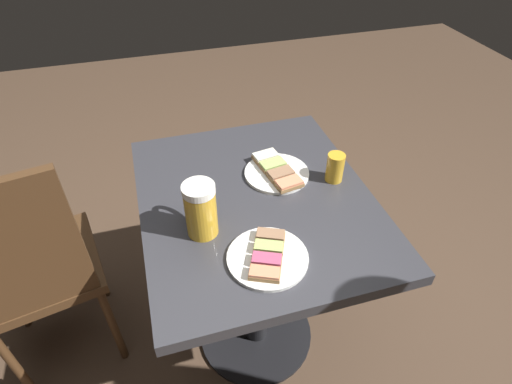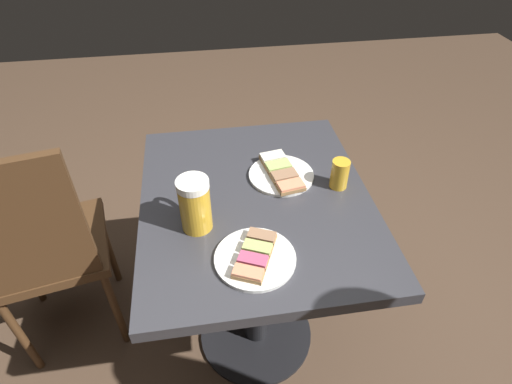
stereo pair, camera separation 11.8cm
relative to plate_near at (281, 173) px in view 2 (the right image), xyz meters
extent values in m
plane|color=#4C3828|center=(0.09, 0.08, -0.74)|extent=(6.00, 6.00, 0.00)
cylinder|color=black|center=(0.09, 0.08, -0.73)|extent=(0.44, 0.44, 0.01)
cylinder|color=black|center=(0.09, 0.08, -0.38)|extent=(0.09, 0.09, 0.70)
cube|color=#333338|center=(0.09, 0.08, -0.03)|extent=(0.66, 0.78, 0.04)
cylinder|color=white|center=(0.00, 0.00, -0.01)|extent=(0.20, 0.20, 0.01)
cube|color=#9E7547|center=(-0.01, 0.08, 0.00)|extent=(0.09, 0.06, 0.01)
cube|color=#EA8E66|center=(-0.01, 0.08, 0.01)|extent=(0.08, 0.06, 0.01)
cube|color=#9E7547|center=(0.00, 0.03, 0.00)|extent=(0.09, 0.06, 0.01)
cube|color=#997051|center=(0.00, 0.03, 0.01)|extent=(0.08, 0.06, 0.01)
cube|color=#9E7547|center=(0.00, -0.03, 0.00)|extent=(0.09, 0.06, 0.01)
cube|color=#ADC66B|center=(0.00, -0.03, 0.01)|extent=(0.08, 0.06, 0.01)
cube|color=#9E7547|center=(0.01, -0.08, 0.00)|extent=(0.09, 0.06, 0.01)
cube|color=white|center=(0.01, -0.08, 0.01)|extent=(0.08, 0.06, 0.01)
cylinder|color=white|center=(0.13, 0.32, -0.01)|extent=(0.20, 0.20, 0.01)
cube|color=#9E7547|center=(0.10, 0.26, 0.00)|extent=(0.08, 0.06, 0.01)
cube|color=#997051|center=(0.10, 0.26, 0.01)|extent=(0.08, 0.06, 0.01)
cube|color=#9E7547|center=(0.12, 0.30, 0.00)|extent=(0.08, 0.06, 0.01)
cube|color=#ADC66B|center=(0.12, 0.30, 0.01)|extent=(0.08, 0.06, 0.01)
cube|color=#9E7547|center=(0.14, 0.33, 0.00)|extent=(0.08, 0.06, 0.01)
cube|color=#BC4C70|center=(0.14, 0.33, 0.01)|extent=(0.08, 0.06, 0.01)
cube|color=#9E7547|center=(0.15, 0.37, 0.00)|extent=(0.08, 0.06, 0.01)
cube|color=#EA8E66|center=(0.15, 0.37, 0.01)|extent=(0.08, 0.06, 0.01)
cylinder|color=gold|center=(0.26, 0.18, 0.06)|extent=(0.08, 0.08, 0.13)
cylinder|color=white|center=(0.26, 0.18, 0.13)|extent=(0.08, 0.08, 0.02)
torus|color=silver|center=(0.28, 0.13, 0.06)|extent=(0.04, 0.09, 0.09)
cylinder|color=gold|center=(-0.16, 0.07, 0.03)|extent=(0.05, 0.05, 0.09)
cylinder|color=#472D19|center=(0.67, -0.28, -0.53)|extent=(0.03, 0.03, 0.42)
cylinder|color=#472D19|center=(0.98, -0.22, -0.53)|extent=(0.03, 0.03, 0.42)
cylinder|color=#472D19|center=(0.60, 0.03, -0.53)|extent=(0.03, 0.03, 0.42)
cylinder|color=#472D19|center=(0.92, 0.09, -0.53)|extent=(0.03, 0.03, 0.42)
cube|color=#472D19|center=(0.79, -0.09, -0.30)|extent=(0.45, 0.45, 0.04)
cube|color=#472D19|center=(0.76, 0.07, -0.06)|extent=(0.34, 0.10, 0.46)
camera|label=1|loc=(0.35, 0.95, 0.78)|focal=29.02mm
camera|label=2|loc=(0.23, 0.98, 0.78)|focal=29.02mm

